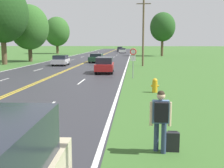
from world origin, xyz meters
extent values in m
cube|color=white|center=(3.30, 7.50, 0.01)|extent=(0.12, 3.00, 0.00)
cube|color=white|center=(3.30, 16.50, 0.01)|extent=(0.12, 3.00, 0.00)
cube|color=white|center=(3.30, 25.50, 0.01)|extent=(0.12, 3.00, 0.00)
cube|color=white|center=(3.30, 34.50, 0.01)|extent=(0.12, 3.00, 0.00)
cube|color=white|center=(3.30, 43.50, 0.01)|extent=(0.12, 3.00, 0.00)
cube|color=white|center=(3.30, 52.50, 0.01)|extent=(0.12, 3.00, 0.00)
cube|color=white|center=(3.30, 61.50, 0.01)|extent=(0.12, 3.00, 0.00)
cube|color=white|center=(3.30, 70.50, 0.01)|extent=(0.12, 3.00, 0.00)
cube|color=white|center=(3.30, 79.50, 0.01)|extent=(0.12, 3.00, 0.00)
cube|color=white|center=(3.30, 88.50, 0.01)|extent=(0.12, 3.00, 0.00)
cube|color=white|center=(3.30, 97.50, 0.01)|extent=(0.12, 3.00, 0.00)
cube|color=white|center=(3.30, 106.50, 0.01)|extent=(0.12, 3.00, 0.00)
cube|color=white|center=(-3.30, 16.50, 0.01)|extent=(0.12, 3.00, 0.00)
cube|color=white|center=(-3.30, 25.50, 0.01)|extent=(0.12, 3.00, 0.00)
cube|color=white|center=(-3.30, 34.50, 0.01)|extent=(0.12, 3.00, 0.00)
cube|color=white|center=(-3.30, 43.50, 0.01)|extent=(0.12, 3.00, 0.00)
cube|color=white|center=(-3.30, 52.50, 0.01)|extent=(0.12, 3.00, 0.00)
cube|color=white|center=(-3.30, 61.50, 0.01)|extent=(0.12, 3.00, 0.00)
cube|color=white|center=(-3.30, 70.50, 0.01)|extent=(0.12, 3.00, 0.00)
cube|color=white|center=(-3.30, 79.50, 0.01)|extent=(0.12, 3.00, 0.00)
cube|color=white|center=(-3.30, 88.50, 0.01)|extent=(0.12, 3.00, 0.00)
cube|color=white|center=(-3.30, 97.50, 0.01)|extent=(0.12, 3.00, 0.00)
cube|color=white|center=(-3.30, 106.50, 0.01)|extent=(0.12, 3.00, 0.00)
cylinder|color=navy|center=(8.06, 2.73, 0.43)|extent=(0.14, 0.14, 0.86)
cylinder|color=navy|center=(8.25, 2.57, 0.43)|extent=(0.14, 0.14, 0.86)
cube|color=#4C6B93|center=(8.15, 2.65, 1.18)|extent=(0.47, 0.20, 0.64)
sphere|color=beige|center=(8.15, 2.65, 1.63)|extent=(0.23, 0.23, 0.23)
sphere|color=#2D2319|center=(8.15, 2.65, 1.67)|extent=(0.21, 0.21, 0.21)
cylinder|color=beige|center=(7.90, 2.65, 1.11)|extent=(0.09, 0.09, 0.68)
cylinder|color=beige|center=(8.41, 2.64, 1.11)|extent=(0.09, 0.09, 0.68)
cube|color=black|center=(8.15, 2.46, 1.21)|extent=(0.37, 0.18, 0.54)
cube|color=black|center=(8.51, 2.72, 0.28)|extent=(0.39, 0.17, 0.56)
cylinder|color=black|center=(8.51, 2.72, 0.60)|extent=(0.27, 0.03, 0.02)
cylinder|color=gold|center=(8.70, 12.23, 0.33)|extent=(0.32, 0.32, 0.66)
sphere|color=gold|center=(8.70, 12.23, 0.73)|extent=(0.31, 0.31, 0.31)
cylinder|color=gold|center=(8.90, 12.23, 0.40)|extent=(0.08, 0.11, 0.11)
cylinder|color=gold|center=(8.49, 12.23, 0.40)|extent=(0.08, 0.11, 0.11)
cylinder|color=gray|center=(7.31, 18.90, 1.26)|extent=(0.07, 0.07, 2.52)
cylinder|color=white|center=(7.31, 18.88, 2.27)|extent=(0.60, 0.02, 0.60)
torus|color=red|center=(7.31, 18.87, 2.27)|extent=(0.55, 0.07, 0.55)
cube|color=white|center=(7.31, 18.88, 1.72)|extent=(0.44, 0.02, 0.44)
cylinder|color=brown|center=(8.51, 31.28, 4.21)|extent=(0.24, 0.24, 8.41)
cube|color=brown|center=(8.51, 31.28, 7.81)|extent=(1.80, 0.12, 0.10)
cylinder|color=brown|center=(13.49, 57.63, 1.99)|extent=(0.55, 0.55, 3.99)
ellipsoid|color=#234C1E|center=(13.49, 57.63, 6.31)|extent=(5.45, 5.45, 6.27)
cylinder|color=#473828|center=(-8.99, 38.33, 1.39)|extent=(0.61, 0.61, 2.78)
ellipsoid|color=#2D5B23|center=(-8.99, 38.33, 5.36)|extent=(6.06, 6.06, 6.97)
cylinder|color=brown|center=(-10.46, 32.45, 2.00)|extent=(0.70, 0.70, 4.00)
ellipsoid|color=#1E4219|center=(-10.46, 32.45, 6.97)|extent=(6.99, 6.99, 8.03)
cylinder|color=brown|center=(-12.91, 68.42, 1.48)|extent=(0.66, 0.66, 2.96)
ellipsoid|color=#2D5B23|center=(-12.91, 68.42, 5.78)|extent=(6.65, 6.65, 7.64)
cylinder|color=black|center=(5.29, 21.59, 0.36)|extent=(0.23, 0.72, 0.72)
cylinder|color=black|center=(3.73, 21.52, 0.36)|extent=(0.23, 0.72, 0.72)
cylinder|color=black|center=(5.17, 24.06, 0.36)|extent=(0.23, 0.72, 0.72)
cylinder|color=black|center=(3.62, 23.98, 0.36)|extent=(0.23, 0.72, 0.72)
cube|color=#A81E1E|center=(4.45, 22.79, 0.65)|extent=(1.94, 4.05, 0.65)
cube|color=#1E232D|center=(4.45, 22.79, 1.28)|extent=(1.68, 2.85, 0.62)
cylinder|color=black|center=(-3.13, 32.40, 0.30)|extent=(0.23, 0.61, 0.60)
cylinder|color=black|center=(-1.51, 32.47, 0.30)|extent=(0.23, 0.61, 0.60)
cylinder|color=black|center=(-3.04, 30.25, 0.30)|extent=(0.23, 0.61, 0.60)
cylinder|color=black|center=(-1.41, 30.32, 0.30)|extent=(0.23, 0.61, 0.60)
cube|color=silver|center=(-2.27, 31.36, 0.56)|extent=(1.97, 3.54, 0.57)
cube|color=#1E232D|center=(-2.27, 31.36, 1.10)|extent=(1.71, 2.49, 0.52)
cylinder|color=black|center=(2.52, 35.77, 0.31)|extent=(0.22, 0.62, 0.61)
cylinder|color=black|center=(0.86, 35.83, 0.31)|extent=(0.22, 0.62, 0.61)
cylinder|color=black|center=(2.61, 38.26, 0.31)|extent=(0.22, 0.62, 0.61)
cylinder|color=black|center=(0.95, 38.32, 0.31)|extent=(0.22, 0.62, 0.61)
cube|color=#1E472D|center=(1.73, 37.04, 0.59)|extent=(2.01, 4.09, 0.62)
cube|color=#1E232D|center=(1.74, 37.20, 1.13)|extent=(1.72, 2.27, 0.47)
cylinder|color=black|center=(5.01, 72.15, 0.32)|extent=(0.23, 0.65, 0.64)
cylinder|color=black|center=(3.32, 72.08, 0.32)|extent=(0.23, 0.65, 0.64)
cylinder|color=black|center=(4.91, 74.32, 0.32)|extent=(0.23, 0.65, 0.64)
cylinder|color=black|center=(3.22, 74.24, 0.32)|extent=(0.23, 0.65, 0.64)
cube|color=white|center=(4.12, 73.20, 0.62)|extent=(2.05, 3.58, 0.66)
cube|color=#1E232D|center=(4.12, 73.20, 1.16)|extent=(1.77, 2.52, 0.43)
cylinder|color=black|center=(3.58, 85.42, 0.36)|extent=(0.21, 0.71, 0.71)
cylinder|color=black|center=(2.00, 85.41, 0.36)|extent=(0.21, 0.71, 0.71)
cylinder|color=black|center=(3.55, 88.38, 0.36)|extent=(0.21, 0.71, 0.71)
cylinder|color=black|center=(1.97, 88.36, 0.36)|extent=(0.21, 0.71, 0.71)
cube|color=#47474C|center=(2.77, 86.89, 0.62)|extent=(1.82, 4.79, 0.59)
cube|color=#1E232D|center=(2.77, 86.89, 1.23)|extent=(1.60, 3.35, 0.62)
camera|label=1|loc=(7.40, -5.04, 3.10)|focal=45.00mm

